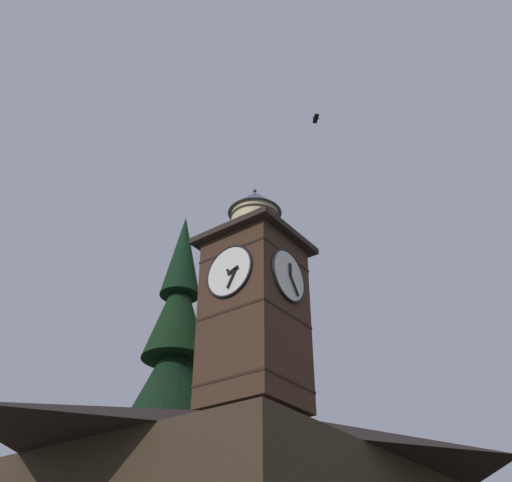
{
  "coord_description": "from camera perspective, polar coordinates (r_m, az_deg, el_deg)",
  "views": [
    {
      "loc": [
        16.08,
        10.51,
        1.72
      ],
      "look_at": [
        -0.27,
        -1.56,
        14.83
      ],
      "focal_mm": 40.33,
      "sensor_mm": 36.0,
      "label": 1
    }
  ],
  "objects": [
    {
      "name": "flying_bird_high",
      "position": [
        27.89,
        5.96,
        12.02
      ],
      "size": [
        0.59,
        0.56,
        0.17
      ],
      "color": "black"
    },
    {
      "name": "clock_tower",
      "position": [
        22.37,
        -0.13,
        -6.02
      ],
      "size": [
        3.83,
        3.83,
        9.82
      ],
      "color": "#422B1E",
      "rests_on": "building_main"
    },
    {
      "name": "moon",
      "position": [
        53.51,
        -13.56,
        -19.68
      ],
      "size": [
        1.84,
        1.84,
        1.84
      ],
      "color": "silver"
    },
    {
      "name": "pine_tree_behind",
      "position": [
        26.32,
        -8.8,
        -19.69
      ],
      "size": [
        6.49,
        6.49,
        19.62
      ],
      "color": "#473323",
      "rests_on": "ground_plane"
    }
  ]
}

